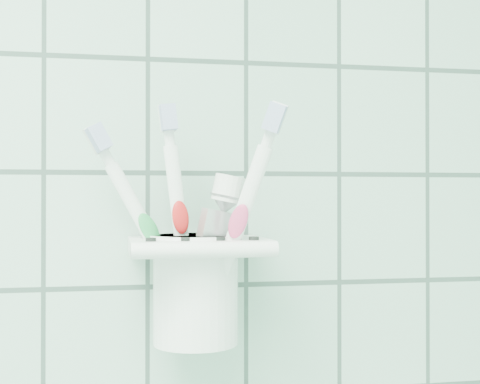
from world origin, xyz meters
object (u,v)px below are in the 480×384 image
object	(u,v)px
toothbrush_blue	(194,219)
toothbrush_orange	(200,214)
holder_bracket	(198,248)
cup	(196,285)
toothpaste_tube	(198,243)
toothbrush_pink	(204,216)

from	to	relation	value
toothbrush_blue	toothbrush_orange	size ratio (longest dim) A/B	0.97
holder_bracket	toothbrush_blue	xyz separation A→B (m)	(-0.01, -0.01, 0.03)
cup	toothpaste_tube	distance (m)	0.04
toothpaste_tube	holder_bracket	bearing A→B (deg)	63.99
toothbrush_pink	toothpaste_tube	bearing A→B (deg)	-133.65
cup	toothbrush_pink	bearing A→B (deg)	19.16
holder_bracket	toothbrush_orange	distance (m)	0.03
toothbrush_pink	toothbrush_blue	xyz separation A→B (m)	(-0.01, -0.02, -0.00)
toothbrush_pink	toothbrush_orange	size ratio (longest dim) A/B	0.96
cup	toothbrush_pink	distance (m)	0.06
toothbrush_pink	toothpaste_tube	world-z (taller)	toothbrush_pink
holder_bracket	toothbrush_pink	xyz separation A→B (m)	(0.01, 0.01, 0.03)
cup	toothbrush_orange	size ratio (longest dim) A/B	0.46
toothbrush_orange	toothpaste_tube	distance (m)	0.03
toothpaste_tube	toothbrush_pink	bearing A→B (deg)	50.16
toothbrush_orange	cup	bearing A→B (deg)	119.40
holder_bracket	toothbrush_pink	distance (m)	0.03
holder_bracket	toothbrush_orange	bearing A→B (deg)	-89.67
cup	toothpaste_tube	xyz separation A→B (m)	(0.00, -0.02, 0.04)
cup	toothbrush_pink	xyz separation A→B (m)	(0.01, 0.00, 0.06)
cup	toothbrush_orange	world-z (taller)	toothbrush_orange
toothbrush_orange	toothpaste_tube	world-z (taller)	toothbrush_orange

